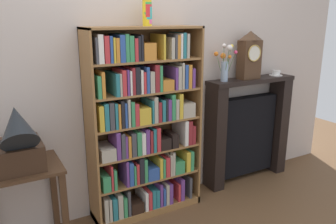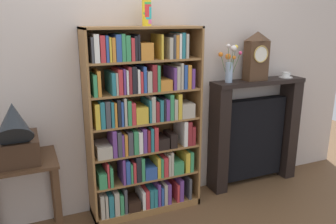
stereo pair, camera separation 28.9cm
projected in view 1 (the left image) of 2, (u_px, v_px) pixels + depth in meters
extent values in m
cube|color=brown|center=(152.00, 215.00, 2.94)|extent=(7.52, 6.40, 0.02)
cube|color=beige|center=(145.00, 59.00, 2.88)|extent=(4.52, 0.08, 2.60)
cube|color=olive|center=(91.00, 133.00, 2.60)|extent=(0.02, 0.29, 1.58)
cube|color=olive|center=(192.00, 117.00, 3.03)|extent=(0.02, 0.29, 1.58)
cube|color=brown|center=(138.00, 120.00, 2.93)|extent=(0.94, 0.01, 1.58)
cube|color=olive|center=(143.00, 27.00, 2.60)|extent=(0.94, 0.29, 0.02)
cube|color=olive|center=(147.00, 206.00, 3.02)|extent=(0.94, 0.29, 0.06)
cube|color=#B2A893|center=(102.00, 206.00, 2.77)|extent=(0.03, 0.24, 0.20)
cube|color=#B2A893|center=(107.00, 206.00, 2.78)|extent=(0.02, 0.20, 0.19)
cube|color=teal|center=(111.00, 205.00, 2.80)|extent=(0.04, 0.20, 0.19)
cube|color=#B2A893|center=(117.00, 202.00, 2.82)|extent=(0.04, 0.21, 0.21)
cube|color=#388E56|center=(121.00, 202.00, 2.86)|extent=(0.03, 0.24, 0.17)
cube|color=#424247|center=(125.00, 199.00, 2.86)|extent=(0.02, 0.23, 0.22)
cube|color=black|center=(134.00, 205.00, 2.89)|extent=(0.11, 0.17, 0.09)
cube|color=white|center=(142.00, 197.00, 2.94)|extent=(0.03, 0.22, 0.16)
cube|color=#C63338|center=(146.00, 196.00, 2.95)|extent=(0.03, 0.21, 0.17)
cube|color=teal|center=(149.00, 195.00, 2.97)|extent=(0.03, 0.21, 0.17)
cube|color=teal|center=(153.00, 194.00, 2.99)|extent=(0.03, 0.22, 0.16)
cube|color=#663884|center=(157.00, 192.00, 2.99)|extent=(0.03, 0.19, 0.20)
cube|color=#2D519E|center=(159.00, 192.00, 3.03)|extent=(0.02, 0.25, 0.16)
cube|color=#B2A893|center=(163.00, 191.00, 3.02)|extent=(0.03, 0.21, 0.19)
cube|color=#663884|center=(166.00, 190.00, 3.04)|extent=(0.03, 0.21, 0.19)
cube|color=#C63338|center=(173.00, 188.00, 3.10)|extent=(0.02, 0.24, 0.17)
cube|color=#663884|center=(176.00, 185.00, 3.11)|extent=(0.04, 0.24, 0.20)
cube|color=#424247|center=(185.00, 184.00, 3.13)|extent=(0.02, 0.20, 0.20)
cube|color=olive|center=(146.00, 176.00, 2.94)|extent=(0.91, 0.27, 0.02)
cube|color=#388E56|center=(103.00, 180.00, 2.71)|extent=(0.06, 0.22, 0.13)
cube|color=#C63338|center=(108.00, 175.00, 2.72)|extent=(0.02, 0.20, 0.21)
cube|color=#388E56|center=(110.00, 175.00, 2.75)|extent=(0.02, 0.25, 0.17)
cube|color=#663884|center=(124.00, 171.00, 2.77)|extent=(0.02, 0.20, 0.22)
cube|color=#2D519E|center=(126.00, 170.00, 2.81)|extent=(0.03, 0.24, 0.20)
cube|color=#388E56|center=(130.00, 171.00, 2.82)|extent=(0.02, 0.23, 0.17)
cube|color=#C63338|center=(133.00, 170.00, 2.83)|extent=(0.02, 0.22, 0.18)
cube|color=black|center=(136.00, 166.00, 2.85)|extent=(0.04, 0.24, 0.22)
cube|color=#388E56|center=(141.00, 167.00, 2.86)|extent=(0.03, 0.21, 0.20)
cube|color=#2D519E|center=(148.00, 170.00, 2.91)|extent=(0.10, 0.22, 0.11)
cube|color=gold|center=(156.00, 165.00, 2.93)|extent=(0.03, 0.22, 0.18)
cube|color=#388E56|center=(158.00, 164.00, 2.95)|extent=(0.02, 0.24, 0.17)
cube|color=#C63338|center=(162.00, 164.00, 2.96)|extent=(0.04, 0.21, 0.17)
cube|color=#B2A893|center=(165.00, 161.00, 2.99)|extent=(0.02, 0.25, 0.19)
cube|color=#B2A893|center=(168.00, 160.00, 2.99)|extent=(0.02, 0.23, 0.21)
cube|color=#388E56|center=(175.00, 164.00, 3.01)|extent=(0.09, 0.20, 0.11)
cube|color=gold|center=(182.00, 158.00, 3.06)|extent=(0.04, 0.22, 0.18)
cube|color=#388E56|center=(186.00, 158.00, 3.07)|extent=(0.03, 0.21, 0.18)
cube|color=olive|center=(146.00, 149.00, 2.87)|extent=(0.91, 0.27, 0.02)
cube|color=#B2A893|center=(105.00, 152.00, 2.66)|extent=(0.12, 0.22, 0.10)
cube|color=#663884|center=(114.00, 143.00, 2.68)|extent=(0.03, 0.20, 0.22)
cube|color=#424247|center=(118.00, 143.00, 2.71)|extent=(0.03, 0.23, 0.20)
cube|color=#663884|center=(122.00, 144.00, 2.71)|extent=(0.02, 0.20, 0.18)
cube|color=orange|center=(125.00, 144.00, 2.72)|extent=(0.02, 0.20, 0.18)
cube|color=#424247|center=(128.00, 141.00, 2.76)|extent=(0.04, 0.25, 0.19)
cube|color=#388E56|center=(135.00, 141.00, 2.76)|extent=(0.04, 0.20, 0.19)
cube|color=white|center=(139.00, 141.00, 2.78)|extent=(0.03, 0.21, 0.18)
cube|color=#663884|center=(143.00, 139.00, 2.80)|extent=(0.03, 0.21, 0.20)
cube|color=maroon|center=(145.00, 138.00, 2.83)|extent=(0.02, 0.25, 0.19)
cube|color=teal|center=(149.00, 137.00, 2.84)|extent=(0.03, 0.24, 0.20)
cube|color=#C63338|center=(153.00, 137.00, 2.85)|extent=(0.03, 0.21, 0.20)
cube|color=black|center=(161.00, 141.00, 2.89)|extent=(0.10, 0.20, 0.10)
cube|color=black|center=(171.00, 139.00, 2.91)|extent=(0.06, 0.17, 0.12)
cube|color=white|center=(180.00, 130.00, 2.98)|extent=(0.03, 0.23, 0.22)
cube|color=maroon|center=(184.00, 130.00, 3.00)|extent=(0.04, 0.23, 0.21)
cube|color=maroon|center=(188.00, 132.00, 3.01)|extent=(0.03, 0.21, 0.16)
cube|color=olive|center=(145.00, 121.00, 2.81)|extent=(0.91, 0.27, 0.02)
cube|color=gold|center=(97.00, 116.00, 2.56)|extent=(0.04, 0.22, 0.19)
cube|color=teal|center=(103.00, 115.00, 2.58)|extent=(0.03, 0.22, 0.21)
cube|color=#424247|center=(108.00, 114.00, 2.60)|extent=(0.04, 0.21, 0.21)
cube|color=teal|center=(112.00, 114.00, 2.61)|extent=(0.02, 0.21, 0.20)
cube|color=orange|center=(115.00, 114.00, 2.62)|extent=(0.02, 0.20, 0.19)
cube|color=black|center=(118.00, 112.00, 2.64)|extent=(0.02, 0.23, 0.21)
cube|color=#2D519E|center=(122.00, 113.00, 2.65)|extent=(0.02, 0.21, 0.19)
cube|color=#B2A893|center=(124.00, 111.00, 2.66)|extent=(0.02, 0.21, 0.22)
cube|color=#388E56|center=(128.00, 111.00, 2.69)|extent=(0.03, 0.24, 0.20)
cube|color=#C63338|center=(132.00, 112.00, 2.69)|extent=(0.03, 0.21, 0.18)
cube|color=gold|center=(140.00, 114.00, 2.73)|extent=(0.10, 0.22, 0.13)
cube|color=teal|center=(147.00, 109.00, 2.77)|extent=(0.02, 0.23, 0.18)
cube|color=#B2A893|center=(151.00, 108.00, 2.77)|extent=(0.03, 0.21, 0.21)
cube|color=maroon|center=(154.00, 110.00, 2.80)|extent=(0.03, 0.23, 0.16)
cube|color=teal|center=(157.00, 108.00, 2.82)|extent=(0.03, 0.24, 0.18)
cube|color=black|center=(161.00, 107.00, 2.83)|extent=(0.02, 0.24, 0.19)
cube|color=#663884|center=(164.00, 108.00, 2.82)|extent=(0.03, 0.20, 0.18)
cube|color=#388E56|center=(167.00, 105.00, 2.86)|extent=(0.03, 0.25, 0.21)
cube|color=#B2A893|center=(172.00, 107.00, 2.86)|extent=(0.03, 0.19, 0.17)
cube|color=gold|center=(175.00, 104.00, 2.87)|extent=(0.03, 0.20, 0.21)
cube|color=#B2A893|center=(184.00, 108.00, 2.91)|extent=(0.12, 0.18, 0.12)
cube|color=olive|center=(144.00, 91.00, 2.74)|extent=(0.91, 0.27, 0.02)
cube|color=#388E56|center=(95.00, 86.00, 2.49)|extent=(0.03, 0.21, 0.16)
cube|color=orange|center=(99.00, 84.00, 2.50)|extent=(0.02, 0.20, 0.19)
cube|color=teal|center=(112.00, 83.00, 2.57)|extent=(0.03, 0.25, 0.17)
cube|color=#B2A893|center=(116.00, 83.00, 2.57)|extent=(0.02, 0.22, 0.17)
cube|color=#C63338|center=(119.00, 81.00, 2.59)|extent=(0.03, 0.23, 0.19)
cube|color=#663884|center=(124.00, 81.00, 2.59)|extent=(0.02, 0.19, 0.19)
cube|color=white|center=(126.00, 81.00, 2.61)|extent=(0.02, 0.23, 0.18)
cube|color=maroon|center=(128.00, 79.00, 2.63)|extent=(0.02, 0.24, 0.21)
cube|color=black|center=(133.00, 79.00, 2.63)|extent=(0.04, 0.22, 0.21)
cube|color=white|center=(137.00, 80.00, 2.65)|extent=(0.02, 0.21, 0.18)
cube|color=#C63338|center=(139.00, 81.00, 2.67)|extent=(0.02, 0.23, 0.17)
cube|color=#2D519E|center=(142.00, 78.00, 2.68)|extent=(0.02, 0.23, 0.20)
cube|color=#B2A893|center=(147.00, 80.00, 2.70)|extent=(0.04, 0.22, 0.16)
cube|color=maroon|center=(152.00, 77.00, 2.70)|extent=(0.04, 0.20, 0.21)
cube|color=#388E56|center=(154.00, 77.00, 2.74)|extent=(0.02, 0.25, 0.21)
cube|color=orange|center=(163.00, 84.00, 2.76)|extent=(0.10, 0.19, 0.09)
cube|color=#663884|center=(170.00, 77.00, 2.80)|extent=(0.02, 0.23, 0.18)
cube|color=#B2A893|center=(173.00, 76.00, 2.82)|extent=(0.03, 0.24, 0.19)
cube|color=#B2A893|center=(177.00, 75.00, 2.82)|extent=(0.02, 0.21, 0.21)
cube|color=#2D519E|center=(180.00, 75.00, 2.84)|extent=(0.03, 0.22, 0.20)
cube|color=orange|center=(184.00, 75.00, 2.85)|extent=(0.03, 0.22, 0.20)
cube|color=#663884|center=(188.00, 77.00, 2.87)|extent=(0.03, 0.20, 0.16)
cube|color=olive|center=(144.00, 60.00, 2.67)|extent=(0.91, 0.27, 0.02)
cube|color=#424247|center=(92.00, 50.00, 2.43)|extent=(0.02, 0.23, 0.18)
cube|color=white|center=(96.00, 48.00, 2.44)|extent=(0.04, 0.23, 0.20)
cube|color=#C63338|center=(103.00, 49.00, 2.45)|extent=(0.04, 0.20, 0.19)
cube|color=#2D519E|center=(106.00, 49.00, 2.48)|extent=(0.02, 0.24, 0.19)
cube|color=gold|center=(109.00, 49.00, 2.49)|extent=(0.02, 0.24, 0.18)
cube|color=orange|center=(112.00, 49.00, 2.51)|extent=(0.03, 0.24, 0.18)
cube|color=#2D519E|center=(117.00, 48.00, 2.52)|extent=(0.04, 0.24, 0.20)
cube|color=#388E56|center=(122.00, 47.00, 2.53)|extent=(0.03, 0.22, 0.20)
cube|color=#388E56|center=(126.00, 48.00, 2.56)|extent=(0.03, 0.25, 0.19)
cube|color=#C63338|center=(131.00, 49.00, 2.57)|extent=(0.03, 0.23, 0.17)
cube|color=black|center=(134.00, 48.00, 2.58)|extent=(0.02, 0.24, 0.18)
cube|color=black|center=(137.00, 47.00, 2.58)|extent=(0.02, 0.20, 0.19)
cube|color=orange|center=(145.00, 51.00, 2.61)|extent=(0.10, 0.19, 0.13)
cube|color=gold|center=(158.00, 46.00, 2.68)|extent=(0.02, 0.24, 0.19)
cube|color=#B2A893|center=(167.00, 48.00, 2.71)|extent=(0.03, 0.22, 0.17)
cube|color=#424247|center=(170.00, 46.00, 2.72)|extent=(0.02, 0.22, 0.19)
cube|color=orange|center=(173.00, 46.00, 2.73)|extent=(0.03, 0.22, 0.18)
cube|color=white|center=(175.00, 45.00, 2.75)|extent=(0.02, 0.22, 0.19)
cube|color=teal|center=(177.00, 45.00, 2.76)|extent=(0.03, 0.24, 0.20)
cube|color=#B2A893|center=(182.00, 45.00, 2.77)|extent=(0.02, 0.22, 0.19)
cylinder|color=yellow|center=(147.00, 20.00, 2.64)|extent=(0.07, 0.07, 0.09)
cylinder|color=pink|center=(147.00, 18.00, 2.64)|extent=(0.07, 0.07, 0.09)
cylinder|color=yellow|center=(147.00, 15.00, 2.63)|extent=(0.07, 0.07, 0.09)
cylinder|color=#28B2B7|center=(147.00, 13.00, 2.63)|extent=(0.07, 0.07, 0.09)
cylinder|color=red|center=(147.00, 11.00, 2.62)|extent=(0.07, 0.07, 0.09)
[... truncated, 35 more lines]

